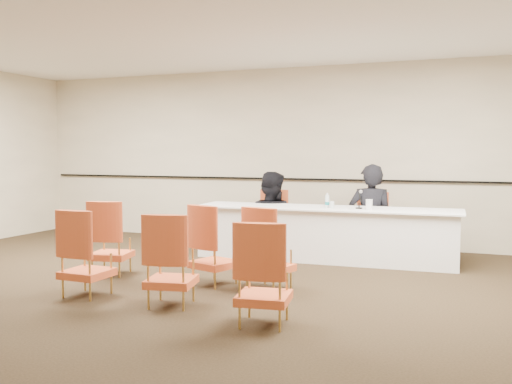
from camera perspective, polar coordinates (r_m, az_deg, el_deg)
floor at (r=6.34m, az=-7.86°, el=-10.26°), size 10.00×10.00×0.00m
ceiling at (r=6.31m, az=-8.13°, el=17.17°), size 10.00×10.00×0.00m
wall_back at (r=9.83m, az=3.58°, el=3.66°), size 10.00×0.04×3.00m
wall_rail at (r=9.80m, az=3.50°, el=1.32°), size 9.80×0.04×0.03m
panel_table at (r=8.32m, az=6.90°, el=-4.15°), size 3.84×1.03×0.76m
panelist_main at (r=8.76m, az=11.40°, el=-3.19°), size 0.73×0.55×1.82m
panelist_main_chair at (r=8.76m, az=11.40°, el=-3.18°), size 0.52×0.52×0.95m
panelist_second at (r=9.13m, az=1.44°, el=-3.51°), size 0.91×0.74×1.77m
panelist_second_chair at (r=9.11m, az=1.44°, el=-2.83°), size 0.52×0.52×0.95m
papers at (r=8.08m, az=10.30°, el=-1.70°), size 0.37×0.35×0.00m
microphone at (r=8.11m, az=10.27°, el=-0.75°), size 0.10×0.19×0.27m
water_bottle at (r=8.26m, az=7.13°, el=-0.83°), size 0.07×0.07×0.21m
drinking_glass at (r=8.19m, az=7.60°, el=-1.26°), size 0.07×0.07×0.10m
coffee_cup at (r=8.01m, az=11.25°, el=-1.25°), size 0.10×0.10×0.15m
aud_chair_front_left at (r=7.50m, az=-14.28°, el=-4.42°), size 0.60×0.60×0.95m
aud_chair_front_mid at (r=6.73m, az=-4.18°, el=-5.27°), size 0.63×0.63×0.95m
aud_chair_front_right at (r=6.47m, az=1.32°, el=-5.63°), size 0.61×0.61×0.95m
aud_chair_back_left at (r=6.46m, az=-16.56°, el=-5.82°), size 0.51×0.51×0.95m
aud_chair_back_mid at (r=5.87m, az=-8.48°, el=-6.68°), size 0.59×0.59×0.95m
aud_chair_back_right at (r=5.17m, az=0.80°, el=-8.08°), size 0.57×0.57×0.95m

